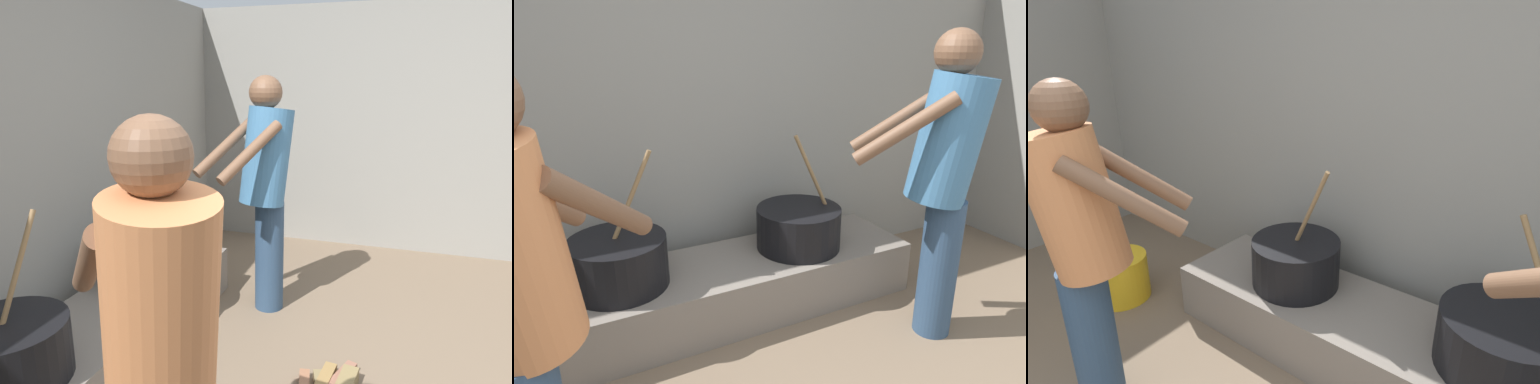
# 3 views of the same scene
# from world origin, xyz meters

# --- Properties ---
(block_enclosure_right) EXTENTS (0.20, 4.69, 2.25)m
(block_enclosure_right) POSITION_xyz_m (2.79, 0.00, 1.12)
(block_enclosure_right) COLOR gray
(block_enclosure_right) RESTS_ON ground_plane
(hearth_ledge) EXTENTS (2.40, 0.60, 0.33)m
(hearth_ledge) POSITION_xyz_m (0.22, 1.73, 0.16)
(hearth_ledge) COLOR slate
(hearth_ledge) RESTS_ON ground_plane
(cooking_pot_main) EXTENTS (0.50, 0.50, 0.72)m
(cooking_pot_main) POSITION_xyz_m (-0.32, 1.74, 0.46)
(cooking_pot_main) COLOR black
(cooking_pot_main) RESTS_ON hearth_ledge
(cooking_pot_secondary) EXTENTS (0.52, 0.52, 0.71)m
(cooking_pot_secondary) POSITION_xyz_m (0.76, 1.73, 0.46)
(cooking_pot_secondary) COLOR black
(cooking_pot_secondary) RESTS_ON hearth_ledge
(cook_in_orange_shirt) EXTENTS (0.68, 0.68, 1.53)m
(cook_in_orange_shirt) POSITION_xyz_m (-0.70, 0.76, 0.87)
(cook_in_orange_shirt) COLOR navy
(cook_in_orange_shirt) RESTS_ON ground_plane
(cook_in_blue_shirt) EXTENTS (0.73, 0.64, 1.62)m
(cook_in_blue_shirt) POSITION_xyz_m (1.20, 1.05, 0.93)
(cook_in_blue_shirt) COLOR navy
(cook_in_blue_shirt) RESTS_ON ground_plane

